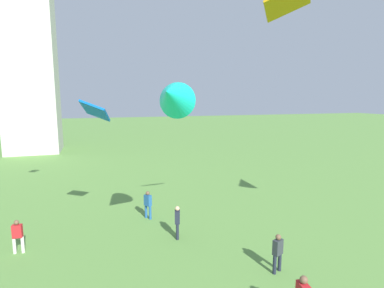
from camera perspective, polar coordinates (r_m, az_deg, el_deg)
The scene contains 7 objects.
person_2 at distance 16.08m, azimuth -2.76°, elevation -14.06°, with size 0.36×0.52×1.71m.
person_3 at distance 18.65m, azimuth -8.28°, elevation -10.92°, with size 0.45×0.51×1.69m.
person_4 at distance 16.74m, azimuth -29.90°, elevation -14.50°, with size 0.50×0.28×1.61m.
person_5 at distance 13.71m, azimuth 15.77°, elevation -18.74°, with size 0.50×0.40×1.66m.
kite_flying_2 at distance 11.72m, azimuth -3.69°, elevation 8.90°, with size 2.39×2.78×1.84m.
kite_flying_5 at distance 15.09m, azimuth -17.67°, elevation 5.89°, with size 1.41×1.99×1.12m.
kite_flying_6 at distance 12.72m, azimuth 17.45°, elevation 24.06°, with size 2.01×1.62×1.16m.
Camera 1 is at (-2.79, 3.72, 7.17)m, focal length 28.44 mm.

